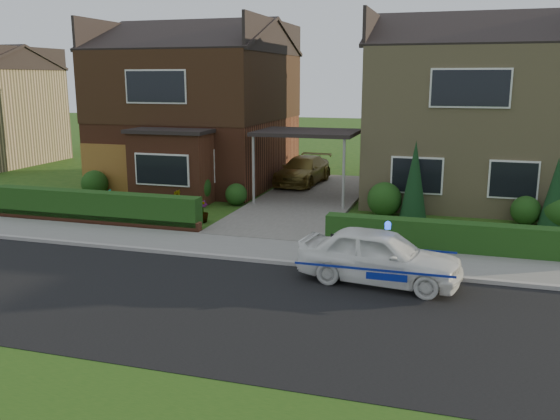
% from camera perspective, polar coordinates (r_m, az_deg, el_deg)
% --- Properties ---
extents(ground, '(120.00, 120.00, 0.00)m').
position_cam_1_polar(ground, '(13.19, -9.42, -8.62)').
color(ground, '#1F4A13').
rests_on(ground, ground).
extents(road, '(60.00, 6.00, 0.02)m').
position_cam_1_polar(road, '(13.19, -9.42, -8.62)').
color(road, black).
rests_on(road, ground).
extents(kerb, '(60.00, 0.16, 0.12)m').
position_cam_1_polar(kerb, '(15.80, -4.56, -4.64)').
color(kerb, '#9E9993').
rests_on(kerb, ground).
extents(sidewalk, '(60.00, 2.00, 0.10)m').
position_cam_1_polar(sidewalk, '(16.75, -3.26, -3.66)').
color(sidewalk, slate).
rests_on(sidewalk, ground).
extents(driveway, '(3.80, 12.00, 0.12)m').
position_cam_1_polar(driveway, '(23.16, 2.58, 0.95)').
color(driveway, '#666059').
rests_on(driveway, ground).
extents(house_left, '(7.50, 9.53, 7.25)m').
position_cam_1_polar(house_left, '(27.36, -7.81, 10.56)').
color(house_left, brown).
rests_on(house_left, ground).
extents(house_right, '(7.50, 8.06, 7.25)m').
position_cam_1_polar(house_right, '(25.01, 17.61, 9.58)').
color(house_right, tan).
rests_on(house_right, ground).
extents(carport_link, '(3.80, 3.00, 2.77)m').
position_cam_1_polar(carport_link, '(22.73, 2.62, 7.35)').
color(carport_link, black).
rests_on(carport_link, ground).
extents(garage_door, '(2.20, 0.10, 2.10)m').
position_cam_1_polar(garage_door, '(25.35, -16.43, 3.74)').
color(garage_door, brown).
rests_on(garage_door, ground).
extents(dwarf_wall, '(7.70, 0.25, 0.36)m').
position_cam_1_polar(dwarf_wall, '(20.37, -17.60, -0.92)').
color(dwarf_wall, brown).
rests_on(dwarf_wall, ground).
extents(hedge_left, '(7.50, 0.55, 0.90)m').
position_cam_1_polar(hedge_left, '(20.53, -17.33, -1.31)').
color(hedge_left, '#183310').
rests_on(hedge_left, ground).
extents(hedge_right, '(7.50, 0.55, 0.80)m').
position_cam_1_polar(hedge_right, '(17.02, 17.01, -4.12)').
color(hedge_right, '#183310').
rests_on(hedge_right, ground).
extents(shrub_left_far, '(1.08, 1.08, 1.08)m').
position_cam_1_polar(shrub_left_far, '(25.19, -17.40, 2.45)').
color(shrub_left_far, '#183310').
rests_on(shrub_left_far, ground).
extents(shrub_left_mid, '(1.32, 1.32, 1.32)m').
position_cam_1_polar(shrub_left_mid, '(22.79, -8.28, 2.18)').
color(shrub_left_mid, '#183310').
rests_on(shrub_left_mid, ground).
extents(shrub_left_near, '(0.84, 0.84, 0.84)m').
position_cam_1_polar(shrub_left_near, '(22.49, -4.23, 1.51)').
color(shrub_left_near, '#183310').
rests_on(shrub_left_near, ground).
extents(shrub_right_near, '(1.20, 1.20, 1.20)m').
position_cam_1_polar(shrub_right_near, '(20.94, 10.03, 1.02)').
color(shrub_right_near, '#183310').
rests_on(shrub_right_near, ground).
extents(shrub_right_mid, '(0.96, 0.96, 0.96)m').
position_cam_1_polar(shrub_right_mid, '(21.05, 22.57, -0.03)').
color(shrub_right_mid, '#183310').
rests_on(shrub_right_mid, ground).
extents(shrub_right_far, '(1.08, 1.08, 1.08)m').
position_cam_1_polar(shrub_right_far, '(20.88, 25.38, -0.22)').
color(shrub_right_far, '#183310').
rests_on(shrub_right_far, ground).
extents(conifer_a, '(0.90, 0.90, 2.60)m').
position_cam_1_polar(conifer_a, '(20.52, 12.80, 2.66)').
color(conifer_a, black).
rests_on(conifer_a, ground).
extents(conifer_b, '(0.90, 0.90, 2.20)m').
position_cam_1_polar(conifer_b, '(20.74, 24.98, 1.32)').
color(conifer_b, black).
rests_on(conifer_b, ground).
extents(police_car, '(3.51, 3.98, 1.46)m').
position_cam_1_polar(police_car, '(14.09, 9.54, -4.43)').
color(police_car, white).
rests_on(police_car, ground).
extents(driveway_car, '(2.00, 4.23, 1.19)m').
position_cam_1_polar(driveway_car, '(26.38, 2.23, 3.84)').
color(driveway_car, brown).
rests_on(driveway_car, driveway).
extents(potted_plant_a, '(0.43, 0.30, 0.78)m').
position_cam_1_polar(potted_plant_a, '(22.31, -16.16, 0.87)').
color(potted_plant_a, gray).
rests_on(potted_plant_a, ground).
extents(potted_plant_b, '(0.60, 0.59, 0.84)m').
position_cam_1_polar(potted_plant_b, '(21.43, -10.10, 0.80)').
color(potted_plant_b, gray).
rests_on(potted_plant_b, ground).
extents(potted_plant_c, '(0.56, 0.56, 0.75)m').
position_cam_1_polar(potted_plant_c, '(19.89, -7.51, -0.16)').
color(potted_plant_c, gray).
rests_on(potted_plant_c, ground).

